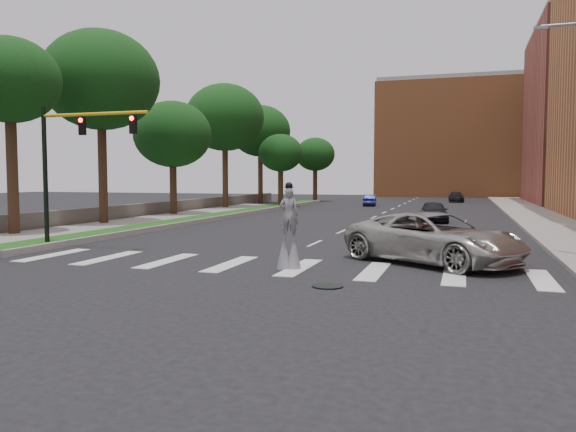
{
  "coord_description": "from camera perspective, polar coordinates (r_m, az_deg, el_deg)",
  "views": [
    {
      "loc": [
        6.67,
        -17.45,
        3.14
      ],
      "look_at": [
        0.5,
        2.17,
        1.7
      ],
      "focal_mm": 35.0,
      "sensor_mm": 36.0,
      "label": 1
    }
  ],
  "objects": [
    {
      "name": "tree_2",
      "position": [
        38.49,
        -18.5,
        12.91
      ],
      "size": [
        7.4,
        7.4,
        12.42
      ],
      "color": "#352115",
      "rests_on": "ground"
    },
    {
      "name": "building_backdrop",
      "position": [
        95.63,
        17.16,
        7.34
      ],
      "size": [
        26.0,
        14.0,
        18.0
      ],
      "primitive_type": "cube",
      "color": "#C2703D",
      "rests_on": "ground"
    },
    {
      "name": "median_curb",
      "position": [
        41.29,
        -7.1,
        -0.19
      ],
      "size": [
        0.2,
        60.0,
        0.28
      ],
      "primitive_type": "cube",
      "color": "gray",
      "rests_on": "ground"
    },
    {
      "name": "grass_median",
      "position": [
        41.73,
        -8.41,
        -0.18
      ],
      "size": [
        2.0,
        60.0,
        0.25
      ],
      "primitive_type": "cube",
      "color": "#184A15",
      "rests_on": "ground"
    },
    {
      "name": "tree_6",
      "position": [
        58.32,
        -0.76,
        6.38
      ],
      "size": [
        4.57,
        4.57,
        7.56
      ],
      "color": "#352115",
      "rests_on": "ground"
    },
    {
      "name": "car_mid",
      "position": [
        61.46,
        8.3,
        1.6
      ],
      "size": [
        1.72,
        3.83,
        1.22
      ],
      "primitive_type": "imported",
      "rotation": [
        0.0,
        0.0,
        3.26
      ],
      "color": "navy",
      "rests_on": "ground"
    },
    {
      "name": "stilt_performer",
      "position": [
        19.08,
        0.09,
        -1.87
      ],
      "size": [
        0.84,
        0.57,
        2.96
      ],
      "rotation": [
        0.0,
        0.0,
        3.29
      ],
      "color": "#352115",
      "rests_on": "ground"
    },
    {
      "name": "suv_crossing",
      "position": [
        20.94,
        14.62,
        -2.19
      ],
      "size": [
        7.27,
        6.21,
        1.85
      ],
      "primitive_type": "imported",
      "rotation": [
        0.0,
        0.0,
        1.0
      ],
      "color": "#ACAAA2",
      "rests_on": "ground"
    },
    {
      "name": "car_far",
      "position": [
        72.9,
        16.71,
        1.86
      ],
      "size": [
        2.03,
        4.44,
        1.26
      ],
      "primitive_type": "imported",
      "rotation": [
        0.0,
        0.0,
        0.06
      ],
      "color": "black",
      "rests_on": "ground"
    },
    {
      "name": "tree_1",
      "position": [
        33.05,
        -26.46,
        12.14
      ],
      "size": [
        5.19,
        5.19,
        10.34
      ],
      "color": "#352115",
      "rests_on": "ground"
    },
    {
      "name": "sidewalk_right",
      "position": [
        42.96,
        25.2,
        -0.45
      ],
      "size": [
        5.0,
        90.0,
        0.18
      ],
      "primitive_type": "cube",
      "color": "gray",
      "rests_on": "ground"
    },
    {
      "name": "manhole",
      "position": [
        16.18,
        4.04,
        -7.12
      ],
      "size": [
        0.9,
        0.9,
        0.04
      ],
      "primitive_type": "cylinder",
      "color": "black",
      "rests_on": "ground"
    },
    {
      "name": "sidewalk_left",
      "position": [
        34.8,
        -20.11,
        -1.27
      ],
      "size": [
        4.0,
        60.0,
        0.18
      ],
      "primitive_type": "cube",
      "color": "gray",
      "rests_on": "ground"
    },
    {
      "name": "stone_wall",
      "position": [
        46.08,
        -13.49,
        0.67
      ],
      "size": [
        0.5,
        56.0,
        1.1
      ],
      "primitive_type": "cube",
      "color": "#58534C",
      "rests_on": "ground"
    },
    {
      "name": "ground_plane",
      "position": [
        18.94,
        -3.44,
        -5.54
      ],
      "size": [
        160.0,
        160.0,
        0.0
      ],
      "primitive_type": "plane",
      "color": "black",
      "rests_on": "ground"
    },
    {
      "name": "tree_7",
      "position": [
        71.69,
        2.78,
        6.24
      ],
      "size": [
        4.98,
        4.98,
        8.12
      ],
      "color": "#352115",
      "rests_on": "ground"
    },
    {
      "name": "tree_3",
      "position": [
        45.89,
        -11.65,
        8.1
      ],
      "size": [
        6.17,
        6.17,
        9.14
      ],
      "color": "#352115",
      "rests_on": "ground"
    },
    {
      "name": "tree_4",
      "position": [
        55.47,
        -6.44,
        9.89
      ],
      "size": [
        7.63,
        7.63,
        12.13
      ],
      "color": "#352115",
      "rests_on": "ground"
    },
    {
      "name": "tree_5",
      "position": [
        65.64,
        -2.84,
        8.6
      ],
      "size": [
        6.97,
        6.97,
        11.4
      ],
      "color": "#352115",
      "rests_on": "ground"
    },
    {
      "name": "traffic_signal",
      "position": [
        26.27,
        -21.47,
        5.93
      ],
      "size": [
        5.3,
        0.23,
        6.2
      ],
      "color": "black",
      "rests_on": "ground"
    },
    {
      "name": "car_near",
      "position": [
        40.36,
        14.61,
        0.44
      ],
      "size": [
        2.29,
        4.46,
        1.45
      ],
      "primitive_type": "imported",
      "rotation": [
        0.0,
        0.0,
        0.14
      ],
      "color": "black",
      "rests_on": "ground"
    }
  ]
}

